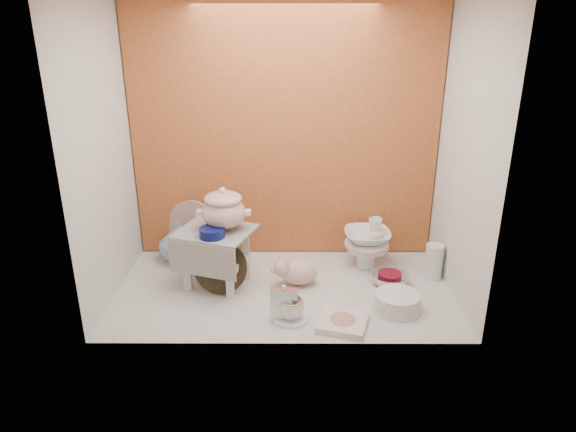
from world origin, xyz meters
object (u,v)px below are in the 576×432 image
plush_pig (299,272)px  crystal_bowl (389,279)px  dinner_plate_stack (397,302)px  floral_platter (194,229)px  mantel_clock (284,303)px  porcelain_tower (367,242)px  gold_rim_teacup (291,308)px  step_stool (217,258)px  blue_white_vase (179,241)px  soup_tureen (223,208)px

plush_pig → crystal_bowl: bearing=11.0°
plush_pig → dinner_plate_stack: size_ratio=1.03×
floral_platter → plush_pig: floral_platter is taller
mantel_clock → crystal_bowl: bearing=34.0°
plush_pig → porcelain_tower: 0.47m
porcelain_tower → gold_rim_teacup: bearing=-127.5°
mantel_clock → dinner_plate_stack: mantel_clock is taller
plush_pig → porcelain_tower: porcelain_tower is taller
gold_rim_teacup → porcelain_tower: size_ratio=0.42×
dinner_plate_stack → crystal_bowl: (0.01, 0.26, -0.01)m
floral_platter → plush_pig: bearing=-29.4°
floral_platter → plush_pig: 0.74m
crystal_bowl → dinner_plate_stack: bearing=-92.0°
floral_platter → gold_rim_teacup: 0.93m
step_stool → porcelain_tower: size_ratio=1.24×
dinner_plate_stack → porcelain_tower: size_ratio=0.80×
blue_white_vase → gold_rim_teacup: bearing=-44.4°
crystal_bowl → gold_rim_teacup: bearing=-147.2°
mantel_clock → porcelain_tower: porcelain_tower is taller
soup_tureen → crystal_bowl: (0.90, -0.03, -0.41)m
mantel_clock → dinner_plate_stack: (0.57, 0.10, -0.05)m
floral_platter → mantel_clock: size_ratio=1.91×
soup_tureen → gold_rim_teacup: soup_tureen is taller
soup_tureen → dinner_plate_stack: size_ratio=1.13×
blue_white_vase → plush_pig: bearing=-22.9°
crystal_bowl → porcelain_tower: size_ratio=0.68×
floral_platter → gold_rim_teacup: (0.59, -0.71, -0.12)m
plush_pig → gold_rim_teacup: bearing=-86.4°
floral_platter → crystal_bowl: floral_platter is taller
floral_platter → plush_pig: size_ratio=1.43×
blue_white_vase → porcelain_tower: bearing=-3.7°
dinner_plate_stack → crystal_bowl: bearing=88.0°
floral_platter → dinner_plate_stack: bearing=-28.8°
step_stool → mantel_clock: size_ratio=2.01×
step_stool → porcelain_tower: (0.85, 0.22, -0.01)m
dinner_plate_stack → step_stool: bearing=164.2°
soup_tureen → blue_white_vase: soup_tureen is taller
step_stool → plush_pig: size_ratio=1.51×
soup_tureen → blue_white_vase: size_ratio=1.08×
blue_white_vase → dinner_plate_stack: blue_white_vase is taller
blue_white_vase → dinner_plate_stack: 1.33m
porcelain_tower → soup_tureen: bearing=-165.8°
floral_platter → soup_tureen: bearing=-55.1°
gold_rim_teacup → blue_white_vase: bearing=135.6°
blue_white_vase → crystal_bowl: 1.26m
plush_pig → dinner_plate_stack: (0.49, -0.26, -0.03)m
blue_white_vase → porcelain_tower: 1.12m
floral_platter → crystal_bowl: size_ratio=1.75×
soup_tureen → crystal_bowl: bearing=-1.7°
blue_white_vase → gold_rim_teacup: 0.94m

